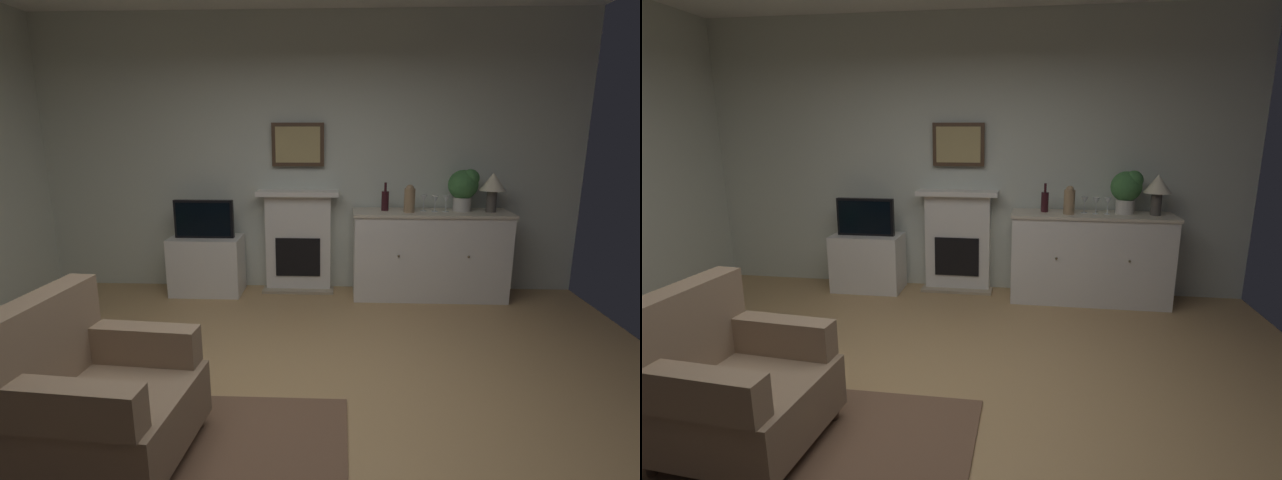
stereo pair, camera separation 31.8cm
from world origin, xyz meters
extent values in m
cube|color=tan|center=(0.00, 0.00, -0.05)|extent=(5.83, 5.32, 0.10)
cube|color=silver|center=(0.00, 2.63, 1.45)|extent=(5.83, 0.06, 2.90)
cube|color=brown|center=(-0.73, -0.40, 0.01)|extent=(2.31, 1.41, 0.02)
cube|color=white|center=(-0.08, 2.51, 0.53)|extent=(0.70, 0.18, 1.05)
cube|color=tan|center=(-0.08, 2.41, 0.01)|extent=(0.77, 0.20, 0.03)
cube|color=black|center=(-0.08, 2.42, 0.39)|extent=(0.48, 0.02, 0.42)
cube|color=white|center=(-0.08, 2.48, 1.07)|extent=(0.87, 0.27, 0.05)
cube|color=#473323|center=(-0.08, 2.55, 1.58)|extent=(0.55, 0.03, 0.45)
cube|color=tan|center=(-0.08, 2.54, 1.58)|extent=(0.47, 0.01, 0.37)
cube|color=white|center=(1.31, 2.33, 0.44)|extent=(1.57, 0.45, 0.89)
cube|color=beige|center=(1.31, 2.33, 0.90)|extent=(1.60, 0.48, 0.03)
sphere|color=brown|center=(0.96, 2.09, 0.50)|extent=(0.02, 0.02, 0.02)
sphere|color=brown|center=(1.65, 2.09, 0.50)|extent=(0.02, 0.02, 0.02)
cylinder|color=#4C4742|center=(1.90, 2.33, 1.03)|extent=(0.10, 0.10, 0.22)
cone|color=#EFE5C6|center=(1.90, 2.33, 1.23)|extent=(0.26, 0.26, 0.18)
cylinder|color=#331419|center=(0.83, 2.37, 1.02)|extent=(0.08, 0.08, 0.20)
cylinder|color=#331419|center=(0.83, 2.37, 1.16)|extent=(0.03, 0.03, 0.09)
cylinder|color=silver|center=(1.23, 2.36, 0.92)|extent=(0.06, 0.06, 0.00)
cylinder|color=silver|center=(1.23, 2.36, 0.97)|extent=(0.01, 0.01, 0.09)
cone|color=silver|center=(1.23, 2.36, 1.05)|extent=(0.07, 0.07, 0.07)
cylinder|color=silver|center=(1.34, 2.33, 0.92)|extent=(0.06, 0.06, 0.00)
cylinder|color=silver|center=(1.34, 2.33, 0.97)|extent=(0.01, 0.01, 0.09)
cone|color=silver|center=(1.34, 2.33, 1.05)|extent=(0.07, 0.07, 0.07)
cylinder|color=silver|center=(1.45, 2.32, 0.92)|extent=(0.06, 0.06, 0.00)
cylinder|color=silver|center=(1.45, 2.32, 0.97)|extent=(0.01, 0.01, 0.09)
cone|color=silver|center=(1.45, 2.32, 1.05)|extent=(0.07, 0.07, 0.07)
cylinder|color=#9E7F5B|center=(1.07, 2.28, 1.04)|extent=(0.11, 0.11, 0.24)
sphere|color=#9E7F5B|center=(1.07, 2.28, 1.16)|extent=(0.08, 0.08, 0.08)
cube|color=white|center=(-1.05, 2.34, 0.31)|extent=(0.75, 0.42, 0.62)
cube|color=black|center=(-1.05, 2.32, 0.82)|extent=(0.62, 0.06, 0.40)
cube|color=black|center=(-1.05, 2.29, 0.82)|extent=(0.57, 0.01, 0.35)
cylinder|color=beige|center=(1.62, 2.38, 0.99)|extent=(0.18, 0.18, 0.14)
sphere|color=#3D753D|center=(1.62, 2.38, 1.19)|extent=(0.30, 0.30, 0.30)
sphere|color=#3D753D|center=(1.68, 2.35, 1.26)|extent=(0.18, 0.18, 0.18)
cube|color=#8C7259|center=(-0.81, -0.31, 0.26)|extent=(0.86, 0.82, 0.32)
cube|color=#8C7259|center=(-1.14, -0.29, 0.67)|extent=(0.22, 0.77, 0.50)
cube|color=#8C7259|center=(-0.84, -0.63, 0.53)|extent=(0.73, 0.20, 0.22)
cube|color=#8C7259|center=(-0.79, 0.01, 0.53)|extent=(0.73, 0.20, 0.22)
cylinder|color=#473323|center=(-0.45, -0.02, 0.05)|extent=(0.05, 0.05, 0.10)
cylinder|color=#473323|center=(-1.18, -0.60, 0.05)|extent=(0.05, 0.05, 0.10)
cylinder|color=#473323|center=(-1.13, 0.03, 0.05)|extent=(0.05, 0.05, 0.10)
camera|label=1|loc=(0.37, -2.43, 1.74)|focal=26.22mm
camera|label=2|loc=(0.69, -2.40, 1.74)|focal=26.22mm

